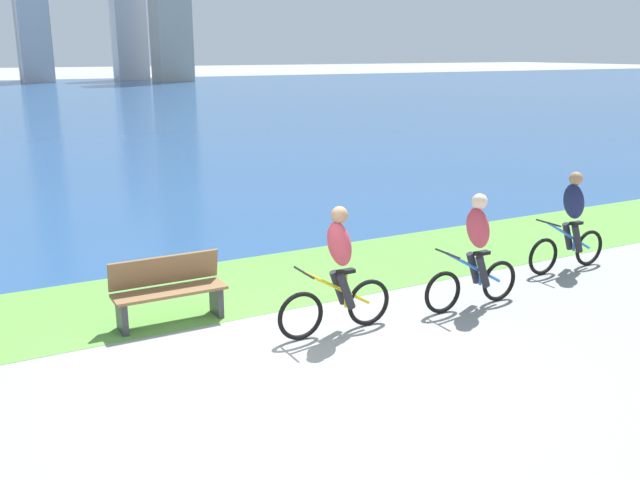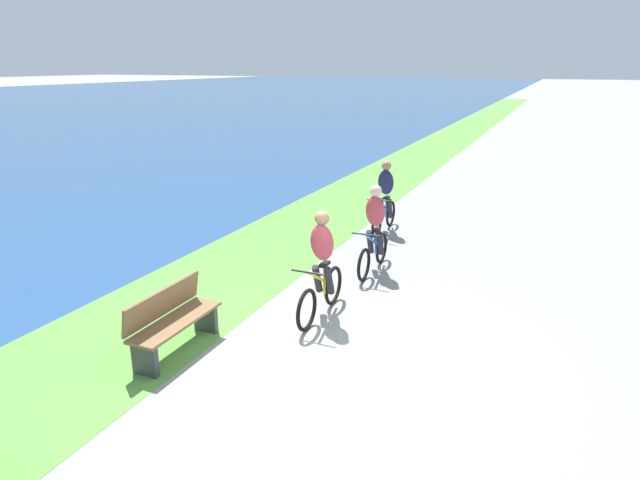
% 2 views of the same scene
% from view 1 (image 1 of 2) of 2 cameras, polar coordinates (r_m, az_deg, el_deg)
% --- Properties ---
extents(ground_plane, '(300.00, 300.00, 0.00)m').
position_cam_1_polar(ground_plane, '(8.20, -3.49, -10.52)').
color(ground_plane, gray).
extents(grass_strip_bayside, '(120.00, 2.65, 0.01)m').
position_cam_1_polar(grass_strip_bayside, '(10.76, -10.26, -4.28)').
color(grass_strip_bayside, '#59933D').
rests_on(grass_strip_bayside, ground).
extents(cyclist_lead, '(1.66, 0.52, 1.68)m').
position_cam_1_polar(cyclist_lead, '(8.92, 1.50, -2.54)').
color(cyclist_lead, black).
rests_on(cyclist_lead, ground).
extents(cyclist_trailing, '(1.65, 0.52, 1.65)m').
position_cam_1_polar(cyclist_trailing, '(10.05, 12.64, -0.88)').
color(cyclist_trailing, black).
rests_on(cyclist_trailing, ground).
extents(cyclist_distant_rear, '(1.69, 0.52, 1.66)m').
position_cam_1_polar(cyclist_distant_rear, '(12.21, 19.88, 1.43)').
color(cyclist_distant_rear, black).
rests_on(cyclist_distant_rear, ground).
extents(bench_near_path, '(1.50, 0.47, 0.90)m').
position_cam_1_polar(bench_near_path, '(9.58, -12.31, -4.04)').
color(bench_near_path, brown).
rests_on(bench_near_path, ground).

